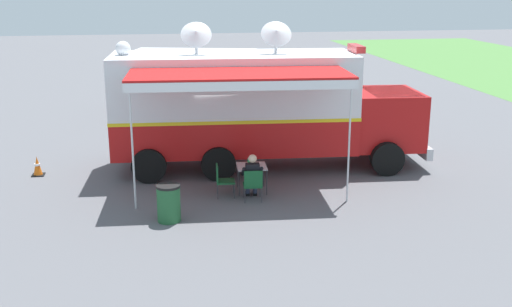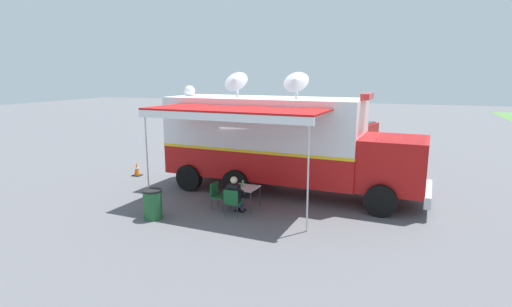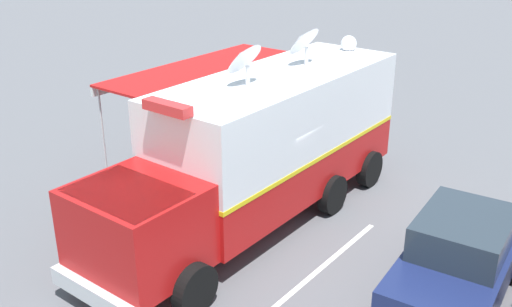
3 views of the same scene
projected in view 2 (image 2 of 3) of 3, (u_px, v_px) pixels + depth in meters
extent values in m
plane|color=#5B5B60|center=(263.00, 189.00, 15.31)|extent=(100.00, 100.00, 0.00)
cube|color=silver|center=(326.00, 180.00, 16.71)|extent=(0.41, 4.80, 0.01)
cube|color=#B71414|center=(263.00, 160.00, 15.09)|extent=(2.94, 7.34, 1.10)
cube|color=white|center=(264.00, 123.00, 14.82)|extent=(2.94, 7.34, 1.70)
cube|color=yellow|center=(264.00, 146.00, 14.98)|extent=(2.96, 7.36, 0.10)
cube|color=#B71414|center=(393.00, 163.00, 13.19)|extent=(2.42, 2.24, 1.70)
cube|color=#28333D|center=(401.00, 149.00, 13.01)|extent=(2.24, 1.60, 0.70)
cube|color=silver|center=(428.00, 193.00, 12.91)|extent=(2.38, 0.35, 0.36)
cylinder|color=black|center=(389.00, 181.00, 14.57)|extent=(0.36, 1.02, 1.00)
cylinder|color=black|center=(380.00, 201.00, 12.33)|extent=(0.36, 1.02, 1.00)
cylinder|color=black|center=(263.00, 169.00, 16.55)|extent=(0.36, 1.02, 1.00)
cylinder|color=black|center=(236.00, 183.00, 14.31)|extent=(0.36, 1.02, 1.00)
cylinder|color=black|center=(221.00, 164.00, 17.34)|extent=(0.36, 1.02, 1.00)
cylinder|color=black|center=(189.00, 178.00, 15.10)|extent=(0.36, 1.02, 1.00)
cube|color=white|center=(264.00, 99.00, 14.65)|extent=(2.94, 7.34, 0.10)
cube|color=red|center=(367.00, 96.00, 13.14)|extent=(1.12, 0.35, 0.20)
cylinder|color=silver|center=(237.00, 91.00, 15.02)|extent=(0.10, 0.10, 0.45)
cone|color=silver|center=(235.00, 80.00, 14.81)|extent=(0.77, 0.94, 0.81)
cylinder|color=silver|center=(297.00, 92.00, 14.09)|extent=(0.10, 0.10, 0.45)
cone|color=silver|center=(296.00, 80.00, 13.88)|extent=(0.77, 0.94, 0.81)
sphere|color=white|center=(190.00, 91.00, 15.87)|extent=(0.44, 0.44, 0.44)
cube|color=red|center=(235.00, 109.00, 12.58)|extent=(2.55, 5.88, 0.06)
cube|color=white|center=(218.00, 117.00, 11.65)|extent=(0.43, 5.75, 0.24)
cylinder|color=silver|center=(308.00, 175.00, 10.91)|extent=(0.05, 0.05, 3.25)
cylinder|color=silver|center=(147.00, 159.00, 13.08)|extent=(0.05, 0.05, 3.25)
cube|color=silver|center=(245.00, 188.00, 12.98)|extent=(0.85, 0.85, 0.03)
cylinder|color=#333338|center=(260.00, 197.00, 13.23)|extent=(0.03, 0.03, 0.70)
cylinder|color=#333338|center=(251.00, 203.00, 12.57)|extent=(0.03, 0.03, 0.70)
cylinder|color=#333338|center=(240.00, 194.00, 13.53)|extent=(0.03, 0.03, 0.70)
cylinder|color=#333338|center=(230.00, 200.00, 12.86)|extent=(0.03, 0.03, 0.70)
cylinder|color=#3F9959|center=(243.00, 184.00, 12.99)|extent=(0.07, 0.07, 0.20)
cylinder|color=white|center=(243.00, 181.00, 12.97)|extent=(0.04, 0.04, 0.02)
cube|color=#19562D|center=(234.00, 202.00, 12.42)|extent=(0.51, 0.51, 0.04)
cube|color=#19562D|center=(231.00, 197.00, 12.18)|extent=(0.07, 0.48, 0.44)
cylinder|color=#333338|center=(231.00, 206.00, 12.74)|extent=(0.02, 0.02, 0.42)
cylinder|color=#333338|center=(244.00, 208.00, 12.57)|extent=(0.02, 0.02, 0.42)
cylinder|color=#333338|center=(225.00, 210.00, 12.35)|extent=(0.02, 0.02, 0.42)
cylinder|color=#333338|center=(237.00, 212.00, 12.17)|extent=(0.02, 0.02, 0.42)
cube|color=#19562D|center=(220.00, 197.00, 13.02)|extent=(0.51, 0.51, 0.04)
cube|color=#19562D|center=(214.00, 189.00, 13.07)|extent=(0.48, 0.07, 0.44)
cylinder|color=#333338|center=(230.00, 202.00, 13.18)|extent=(0.02, 0.02, 0.42)
cylinder|color=#333338|center=(223.00, 206.00, 12.78)|extent=(0.02, 0.02, 0.42)
cylinder|color=#333338|center=(218.00, 200.00, 13.35)|extent=(0.02, 0.02, 0.42)
cylinder|color=#333338|center=(211.00, 204.00, 12.96)|extent=(0.02, 0.02, 0.42)
cube|color=black|center=(234.00, 193.00, 12.36)|extent=(0.26, 0.37, 0.56)
sphere|color=beige|center=(234.00, 180.00, 12.28)|extent=(0.22, 0.22, 0.22)
cylinder|color=black|center=(229.00, 190.00, 12.55)|extent=(0.43, 0.12, 0.34)
cylinder|color=black|center=(242.00, 192.00, 12.37)|extent=(0.43, 0.12, 0.34)
cylinder|color=#2D334C|center=(234.00, 200.00, 12.62)|extent=(0.39, 0.15, 0.13)
cylinder|color=#2D334C|center=(236.00, 205.00, 12.82)|extent=(0.11, 0.11, 0.42)
cube|color=black|center=(237.00, 210.00, 12.91)|extent=(0.25, 0.11, 0.07)
cylinder|color=#2D334C|center=(240.00, 201.00, 12.54)|extent=(0.39, 0.15, 0.13)
cylinder|color=#2D334C|center=(242.00, 206.00, 12.74)|extent=(0.11, 0.11, 0.42)
cube|color=black|center=(243.00, 211.00, 12.83)|extent=(0.25, 0.11, 0.07)
cylinder|color=#235B33|center=(153.00, 205.00, 12.14)|extent=(0.56, 0.56, 0.85)
cylinder|color=black|center=(152.00, 191.00, 12.06)|extent=(0.57, 0.57, 0.06)
cube|color=black|center=(137.00, 175.00, 17.41)|extent=(0.36, 0.36, 0.03)
cone|color=orange|center=(137.00, 169.00, 17.36)|extent=(0.26, 0.26, 0.55)
cylinder|color=white|center=(137.00, 168.00, 17.35)|extent=(0.17, 0.17, 0.06)
cube|color=white|center=(301.00, 123.00, 22.92)|extent=(3.30, 5.56, 2.20)
cube|color=#B71414|center=(301.00, 138.00, 23.09)|extent=(3.33, 5.58, 0.50)
cube|color=#B71414|center=(358.00, 136.00, 21.13)|extent=(2.22, 2.01, 1.40)
cube|color=#28333D|center=(360.00, 128.00, 20.98)|extent=(1.90, 1.48, 0.60)
cylinder|color=black|center=(357.00, 146.00, 22.33)|extent=(0.46, 0.88, 0.84)
cylinder|color=black|center=(342.00, 152.00, 20.63)|extent=(0.46, 0.88, 0.84)
cylinder|color=black|center=(288.00, 139.00, 24.79)|extent=(0.46, 0.88, 0.84)
cylinder|color=black|center=(270.00, 143.00, 23.09)|extent=(0.46, 0.88, 0.84)
cube|color=navy|center=(324.00, 151.00, 19.21)|extent=(1.91, 4.25, 0.76)
cube|color=#28333D|center=(322.00, 136.00, 19.12)|extent=(1.65, 2.14, 0.68)
cylinder|color=black|center=(353.00, 157.00, 19.71)|extent=(0.24, 0.65, 0.64)
cylinder|color=black|center=(350.00, 165.00, 18.04)|extent=(0.24, 0.65, 0.64)
cylinder|color=black|center=(302.00, 154.00, 20.54)|extent=(0.24, 0.65, 0.64)
cylinder|color=black|center=(293.00, 161.00, 18.87)|extent=(0.24, 0.65, 0.64)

